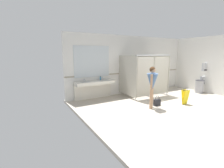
# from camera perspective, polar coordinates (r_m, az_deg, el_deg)

# --- Properties ---
(ground_plane) EXTENTS (7.20, 6.11, 0.10)m
(ground_plane) POSITION_cam_1_polar(r_m,az_deg,el_deg) (6.78, 21.93, -7.80)
(ground_plane) COLOR #B2A899
(wall_back) EXTENTS (7.20, 0.12, 2.89)m
(wall_back) POSITION_cam_1_polar(r_m,az_deg,el_deg) (8.49, 7.55, 6.78)
(wall_back) COLOR silver
(wall_back) RESTS_ON ground_plane
(wall_back_tile_band) EXTENTS (7.20, 0.01, 0.06)m
(wall_back_tile_band) POSITION_cam_1_polar(r_m,az_deg,el_deg) (8.47, 7.75, 4.08)
(wall_back_tile_band) COLOR #9E937F
(wall_back_tile_band) RESTS_ON wall_back
(vanity_counter) EXTENTS (1.77, 0.53, 0.95)m
(vanity_counter) POSITION_cam_1_polar(r_m,az_deg,el_deg) (7.19, -6.29, -0.62)
(vanity_counter) COLOR silver
(vanity_counter) RESTS_ON ground_plane
(mirror_panel) EXTENTS (1.67, 0.02, 1.37)m
(mirror_panel) POSITION_cam_1_polar(r_m,az_deg,el_deg) (7.24, -7.07, 7.92)
(mirror_panel) COLOR silver
(mirror_panel) RESTS_ON wall_back
(bathroom_stalls) EXTENTS (2.02, 1.38, 1.97)m
(bathroom_stalls) POSITION_cam_1_polar(r_m,az_deg,el_deg) (7.83, 12.18, 3.27)
(bathroom_stalls) COLOR #B2AD9E
(bathroom_stalls) RESTS_ON ground_plane
(paper_towel_dispenser_upper) EXTENTS (0.37, 0.13, 0.41)m
(paper_towel_dispenser_upper) POSITION_cam_1_polar(r_m,az_deg,el_deg) (9.69, 30.16, 5.23)
(paper_towel_dispenser_upper) COLOR #B7BABF
(paper_towel_dispenser_upper) RESTS_ON wall_side_right
(paper_towel_dispenser_lower) EXTENTS (0.34, 0.13, 0.43)m
(paper_towel_dispenser_lower) POSITION_cam_1_polar(r_m,az_deg,el_deg) (9.78, 29.60, 1.13)
(paper_towel_dispenser_lower) COLOR #B7BABF
(paper_towel_dispenser_lower) RESTS_ON wall_side_right
(trash_bin) EXTENTS (0.43, 0.43, 0.67)m
(trash_bin) POSITION_cam_1_polar(r_m,az_deg,el_deg) (9.54, 28.63, -0.74)
(trash_bin) COLOR #99999E
(trash_bin) RESTS_ON ground_plane
(person_standing) EXTENTS (0.56, 0.56, 1.55)m
(person_standing) POSITION_cam_1_polar(r_m,az_deg,el_deg) (6.05, 14.08, 0.50)
(person_standing) COLOR tan
(person_standing) RESTS_ON ground_plane
(handbag) EXTENTS (0.30, 0.12, 0.40)m
(handbag) POSITION_cam_1_polar(r_m,az_deg,el_deg) (6.58, 15.72, -6.25)
(handbag) COLOR black
(handbag) RESTS_ON ground_plane
(soap_dispenser) EXTENTS (0.07, 0.07, 0.18)m
(soap_dispenser) POSITION_cam_1_polar(r_m,az_deg,el_deg) (7.35, -4.11, 2.07)
(soap_dispenser) COLOR teal
(soap_dispenser) RESTS_ON vanity_counter
(wet_floor_sign) EXTENTS (0.28, 0.19, 0.59)m
(wet_floor_sign) POSITION_cam_1_polar(r_m,az_deg,el_deg) (7.09, 24.56, -4.19)
(wet_floor_sign) COLOR yellow
(wet_floor_sign) RESTS_ON ground_plane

